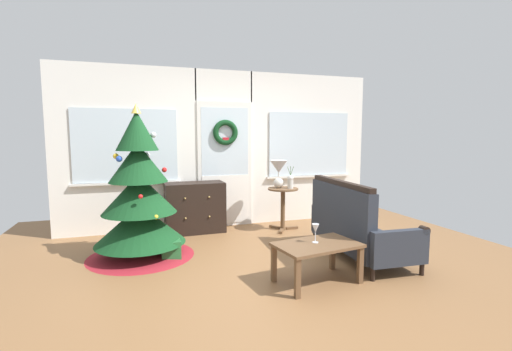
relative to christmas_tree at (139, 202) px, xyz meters
name	(u,v)px	position (x,y,z in m)	size (l,w,h in m)	color
ground_plane	(267,268)	(1.36, -0.87, -0.68)	(6.76, 6.76, 0.00)	brown
back_wall_with_door	(224,149)	(1.36, 1.21, 0.60)	(5.20, 0.19, 2.55)	white
christmas_tree	(139,202)	(0.00, 0.00, 0.00)	(1.30, 1.30, 1.88)	#4C331E
dresser_cabinet	(195,207)	(0.81, 0.92, -0.29)	(0.91, 0.46, 0.78)	black
settee_sofa	(354,227)	(2.51, -0.84, -0.31)	(0.80, 1.61, 0.96)	black
side_table	(283,200)	(2.16, 0.62, -0.20)	(0.50, 0.48, 0.67)	brown
table_lamp	(279,170)	(2.10, 0.66, 0.27)	(0.28, 0.28, 0.44)	silver
flower_vase	(290,181)	(2.26, 0.56, 0.11)	(0.11, 0.10, 0.35)	beige
coffee_table	(317,249)	(1.71, -1.40, -0.34)	(0.91, 0.64, 0.41)	brown
wine_glass	(315,229)	(1.70, -1.37, -0.13)	(0.08, 0.08, 0.20)	silver
gift_box	(171,250)	(0.35, -0.22, -0.57)	(0.23, 0.21, 0.23)	#266633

